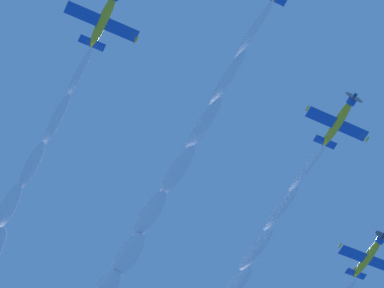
# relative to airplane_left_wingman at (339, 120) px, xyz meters

# --- Properties ---
(airplane_left_wingman) EXTENTS (8.80, 8.11, 2.81)m
(airplane_left_wingman) POSITION_rel_airplane_left_wingman_xyz_m (0.00, 0.00, 0.00)
(airplane_left_wingman) COLOR gold
(airplane_right_wingman) EXTENTS (8.79, 8.11, 2.84)m
(airplane_right_wingman) POSITION_rel_airplane_left_wingman_xyz_m (28.92, -14.94, -1.71)
(airplane_right_wingman) COLOR gold
(airplane_slot_tail) EXTENTS (8.80, 8.09, 2.72)m
(airplane_slot_tail) POSITION_rel_airplane_left_wingman_xyz_m (-20.55, -7.58, -1.00)
(airplane_slot_tail) COLOR gold
(smoke_trail_lead) EXTENTS (26.94, 51.74, 8.55)m
(smoke_trail_lead) POSITION_rel_airplane_left_wingman_xyz_m (2.47, -32.17, -5.94)
(smoke_trail_lead) COLOR white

